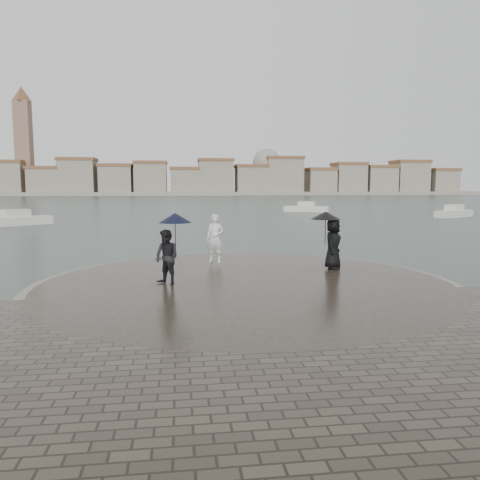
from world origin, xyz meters
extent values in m
plane|color=#2B3835|center=(0.00, 0.00, 0.00)|extent=(400.00, 400.00, 0.00)
cylinder|color=gray|center=(0.00, 3.50, 0.16)|extent=(12.50, 12.50, 0.32)
cylinder|color=#2D261E|center=(0.00, 3.50, 0.18)|extent=(11.90, 11.90, 0.36)
imported|color=silver|center=(-0.62, 7.15, 1.26)|extent=(0.76, 0.62, 1.79)
imported|color=black|center=(-2.28, 3.44, 1.15)|extent=(0.97, 0.96, 1.57)
cylinder|color=black|center=(-2.03, 3.54, 1.71)|extent=(0.02, 0.02, 0.90)
cone|color=black|center=(-2.03, 3.54, 2.26)|extent=(0.97, 0.97, 0.28)
imported|color=black|center=(3.23, 5.24, 1.22)|extent=(0.90, 1.00, 1.72)
cylinder|color=black|center=(2.98, 5.34, 1.66)|extent=(0.02, 0.02, 0.90)
cone|color=black|center=(2.98, 5.34, 2.18)|extent=(1.03, 1.03, 0.26)
cube|color=gray|center=(0.00, 163.00, 0.60)|extent=(260.00, 20.00, 1.20)
cube|color=gray|center=(-60.00, 160.00, 5.50)|extent=(11.00, 10.00, 11.00)
cube|color=brown|center=(-60.00, 160.00, 11.50)|extent=(11.60, 10.60, 1.00)
cube|color=gray|center=(-48.00, 160.00, 4.50)|extent=(10.00, 10.00, 9.00)
cube|color=brown|center=(-48.00, 160.00, 9.50)|extent=(10.60, 10.60, 1.00)
cube|color=gray|center=(-37.00, 160.00, 6.00)|extent=(12.00, 10.00, 12.00)
cube|color=brown|center=(-37.00, 160.00, 12.50)|extent=(12.60, 10.60, 1.00)
cube|color=gray|center=(-24.00, 160.00, 5.00)|extent=(11.00, 10.00, 10.00)
cube|color=brown|center=(-24.00, 160.00, 10.50)|extent=(11.60, 10.60, 1.00)
cube|color=gray|center=(-12.00, 160.00, 5.50)|extent=(11.00, 10.00, 11.00)
cube|color=brown|center=(-12.00, 160.00, 11.50)|extent=(11.60, 10.60, 1.00)
cube|color=gray|center=(0.00, 160.00, 4.50)|extent=(10.00, 10.00, 9.00)
cube|color=brown|center=(0.00, 160.00, 9.50)|extent=(10.60, 10.60, 1.00)
cube|color=gray|center=(11.00, 160.00, 6.00)|extent=(12.00, 10.00, 12.00)
cube|color=brown|center=(11.00, 160.00, 12.50)|extent=(12.60, 10.60, 1.00)
cube|color=gray|center=(24.00, 160.00, 5.00)|extent=(11.00, 10.00, 10.00)
cube|color=brown|center=(24.00, 160.00, 10.50)|extent=(11.60, 10.60, 1.00)
cube|color=gray|center=(36.00, 160.00, 6.50)|extent=(13.00, 10.00, 13.00)
cube|color=brown|center=(36.00, 160.00, 13.50)|extent=(13.60, 10.60, 1.00)
cube|color=gray|center=(50.00, 160.00, 4.50)|extent=(10.00, 10.00, 9.00)
cube|color=brown|center=(50.00, 160.00, 9.50)|extent=(10.60, 10.60, 1.00)
cube|color=gray|center=(61.00, 160.00, 5.50)|extent=(11.00, 10.00, 11.00)
cube|color=brown|center=(61.00, 160.00, 11.50)|extent=(11.60, 10.60, 1.00)
cube|color=gray|center=(73.00, 160.00, 5.00)|extent=(11.00, 10.00, 10.00)
cube|color=brown|center=(73.00, 160.00, 10.50)|extent=(11.60, 10.60, 1.00)
cube|color=gray|center=(85.00, 160.00, 6.00)|extent=(12.00, 10.00, 12.00)
cube|color=brown|center=(85.00, 160.00, 12.50)|extent=(12.60, 10.60, 1.00)
cube|color=gray|center=(98.00, 160.00, 4.50)|extent=(10.00, 10.00, 9.00)
cube|color=brown|center=(98.00, 160.00, 9.50)|extent=(10.60, 10.60, 1.00)
cube|color=#846654|center=(-55.00, 162.00, 16.00)|extent=(5.00, 5.00, 32.00)
cone|color=brown|center=(-55.00, 162.00, 34.50)|extent=(6.80, 6.80, 5.00)
sphere|color=gray|center=(30.00, 162.00, 12.00)|extent=(10.00, 10.00, 10.00)
cube|color=beige|center=(-15.12, 30.01, 0.25)|extent=(5.21, 4.80, 0.90)
cube|color=beige|center=(-15.12, 30.01, 0.85)|extent=(2.30, 2.22, 0.90)
cube|color=beige|center=(26.22, 35.18, 0.25)|extent=(5.47, 4.37, 0.90)
cube|color=beige|center=(26.22, 35.18, 0.85)|extent=(2.33, 2.11, 0.90)
cube|color=beige|center=(13.75, 46.83, 0.25)|extent=(5.61, 3.98, 0.90)
cube|color=beige|center=(13.75, 46.83, 0.85)|extent=(2.33, 1.99, 0.90)
camera|label=1|loc=(-1.89, -9.91, 3.15)|focal=35.00mm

